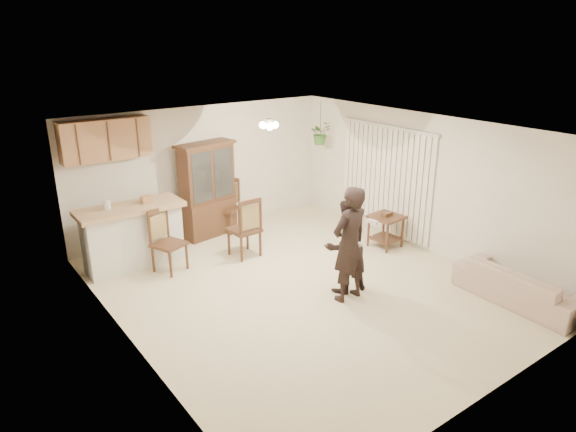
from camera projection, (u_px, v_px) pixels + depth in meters
floor at (303, 287)px, 8.16m from camera, size 6.50×6.50×0.00m
ceiling at (305, 130)px, 7.31m from camera, size 5.50×6.50×0.02m
wall_back at (203, 169)px, 10.20m from camera, size 5.50×0.02×2.50m
wall_front at (499, 297)px, 5.27m from camera, size 5.50×0.02×2.50m
wall_left at (125, 257)px, 6.20m from camera, size 0.02×6.50×2.50m
wall_right at (424, 183)px, 9.27m from camera, size 0.02×6.50×2.50m
breakfast_bar at (133, 239)px, 8.74m from camera, size 1.60×0.55×1.00m
bar_top at (130, 208)px, 8.55m from camera, size 1.75×0.70×0.08m
upper_cabinets at (105, 140)px, 8.71m from camera, size 1.50×0.34×0.70m
vertical_blinds at (385, 180)px, 9.98m from camera, size 0.06×2.30×2.10m
ceiling_fixture at (269, 124)px, 8.37m from camera, size 0.36×0.36×0.20m
hanging_plant at (320, 133)px, 10.64m from camera, size 0.43×0.37×0.48m
plant_cord at (321, 117)px, 10.53m from camera, size 0.01×0.01×0.65m
sofa at (520, 279)px, 7.60m from camera, size 0.79×1.90×0.73m
adult at (350, 243)px, 7.51m from camera, size 0.68×0.48×1.80m
child at (345, 250)px, 7.84m from camera, size 0.72×0.59×1.35m
china_hutch at (207, 191)px, 9.98m from camera, size 1.24×0.65×1.86m
side_table at (385, 231)px, 9.60m from camera, size 0.60×0.60×0.68m
chair_bar at (170, 254)px, 8.63m from camera, size 0.62×0.62×1.08m
chair_hutch_left at (226, 217)px, 10.38m from camera, size 0.65×0.65×1.07m
chair_hutch_right at (244, 239)px, 9.22m from camera, size 0.51×0.51×1.12m
controller_adult at (373, 222)px, 7.06m from camera, size 0.06×0.16×0.05m
controller_child at (359, 244)px, 7.48m from camera, size 0.06×0.13×0.04m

